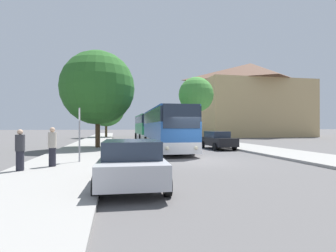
{
  "coord_description": "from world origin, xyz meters",
  "views": [
    {
      "loc": [
        -4.59,
        -13.95,
        1.92
      ],
      "look_at": [
        1.36,
        15.16,
        1.99
      ],
      "focal_mm": 28.0,
      "sensor_mm": 36.0,
      "label": 1
    }
  ],
  "objects": [
    {
      "name": "tree_left_far",
      "position": [
        -6.02,
        32.26,
        5.14
      ],
      "size": [
        6.4,
        6.4,
        8.2
      ],
      "color": "#513D23",
      "rests_on": "sidewalk_left"
    },
    {
      "name": "bus_middle",
      "position": [
        -0.34,
        20.87,
        1.82
      ],
      "size": [
        2.74,
        10.31,
        3.42
      ],
      "rotation": [
        0.0,
        0.0,
        0.0
      ],
      "color": "silver",
      "rests_on": "ground_plane"
    },
    {
      "name": "parked_car_left_curb",
      "position": [
        -4.06,
        -5.58,
        0.78
      ],
      "size": [
        2.26,
        4.22,
        1.49
      ],
      "rotation": [
        0.0,
        0.0,
        -0.04
      ],
      "color": "#B7B7BC",
      "rests_on": "ground_plane"
    },
    {
      "name": "sidewalk_right",
      "position": [
        7.0,
        0.0,
        0.07
      ],
      "size": [
        4.0,
        120.0,
        0.15
      ],
      "primitive_type": "cube",
      "color": "gray",
      "rests_on": "ground_plane"
    },
    {
      "name": "bus_front",
      "position": [
        -0.58,
        6.53,
        1.76
      ],
      "size": [
        2.97,
        11.23,
        3.29
      ],
      "rotation": [
        0.0,
        0.0,
        -0.02
      ],
      "color": "silver",
      "rests_on": "ground_plane"
    },
    {
      "name": "bus_stop_sign",
      "position": [
        -6.33,
        -0.1,
        1.84
      ],
      "size": [
        0.08,
        0.45,
        2.73
      ],
      "color": "gray",
      "rests_on": "sidewalk_left"
    },
    {
      "name": "pedestrian_waiting_far",
      "position": [
        -7.31,
        -1.49,
        1.03
      ],
      "size": [
        0.36,
        0.36,
        1.74
      ],
      "rotation": [
        0.0,
        0.0,
        2.04
      ],
      "color": "#23232D",
      "rests_on": "sidewalk_left"
    },
    {
      "name": "building_right_background",
      "position": [
        21.69,
        33.24,
        7.21
      ],
      "size": [
        20.11,
        12.83,
        14.41
      ],
      "color": "tan",
      "rests_on": "ground_plane"
    },
    {
      "name": "parked_car_right_near",
      "position": [
        4.07,
        7.21,
        0.79
      ],
      "size": [
        2.02,
        4.41,
        1.52
      ],
      "rotation": [
        0.0,
        0.0,
        3.18
      ],
      "color": "black",
      "rests_on": "ground_plane"
    },
    {
      "name": "ground_plane",
      "position": [
        0.0,
        0.0,
        0.0
      ],
      "size": [
        300.0,
        300.0,
        0.0
      ],
      "primitive_type": "plane",
      "color": "#565454",
      "rests_on": "ground"
    },
    {
      "name": "pedestrian_waiting_near",
      "position": [
        -8.32,
        -2.47,
        0.98
      ],
      "size": [
        0.36,
        0.36,
        1.66
      ],
      "rotation": [
        0.0,
        0.0,
        4.46
      ],
      "color": "#23232D",
      "rests_on": "sidewalk_left"
    },
    {
      "name": "tree_left_near",
      "position": [
        -6.01,
        9.12,
        5.23
      ],
      "size": [
        6.27,
        6.27,
        8.22
      ],
      "color": "#47331E",
      "rests_on": "sidewalk_left"
    },
    {
      "name": "sidewalk_left",
      "position": [
        -7.0,
        0.0,
        0.07
      ],
      "size": [
        4.0,
        120.0,
        0.15
      ],
      "primitive_type": "cube",
      "color": "gray",
      "rests_on": "ground_plane"
    },
    {
      "name": "parked_car_right_far",
      "position": [
        4.12,
        26.26,
        0.79
      ],
      "size": [
        2.12,
        4.24,
        1.52
      ],
      "rotation": [
        0.0,
        0.0,
        3.08
      ],
      "color": "silver",
      "rests_on": "ground_plane"
    },
    {
      "name": "tree_right_near",
      "position": [
        6.06,
        19.46,
        6.17
      ],
      "size": [
        4.67,
        4.67,
        8.38
      ],
      "color": "brown",
      "rests_on": "sidewalk_right"
    }
  ]
}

